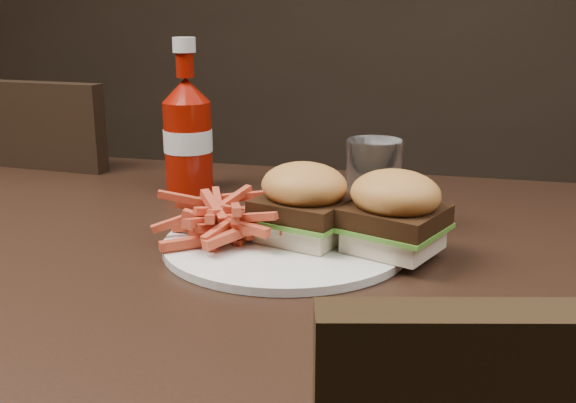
% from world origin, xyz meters
% --- Properties ---
extents(dining_table, '(1.20, 0.80, 0.04)m').
position_xyz_m(dining_table, '(0.00, 0.00, 0.73)').
color(dining_table, black).
rests_on(dining_table, ground).
extents(chair_far, '(0.46, 0.46, 0.04)m').
position_xyz_m(chair_far, '(-0.46, 0.50, 0.43)').
color(chair_far, black).
rests_on(chair_far, ground).
extents(plate, '(0.27, 0.27, 0.01)m').
position_xyz_m(plate, '(0.09, 0.02, 0.76)').
color(plate, white).
rests_on(plate, dining_table).
extents(sandwich_half_a, '(0.10, 0.10, 0.02)m').
position_xyz_m(sandwich_half_a, '(0.11, 0.03, 0.77)').
color(sandwich_half_a, beige).
rests_on(sandwich_half_a, plate).
extents(sandwich_half_b, '(0.11, 0.10, 0.02)m').
position_xyz_m(sandwich_half_b, '(0.21, 0.01, 0.77)').
color(sandwich_half_b, beige).
rests_on(sandwich_half_b, plate).
extents(fries_pile, '(0.13, 0.13, 0.05)m').
position_xyz_m(fries_pile, '(0.02, 0.01, 0.78)').
color(fries_pile, '#B23820').
rests_on(fries_pile, plate).
extents(ketchup_bottle, '(0.08, 0.08, 0.13)m').
position_xyz_m(ketchup_bottle, '(-0.10, 0.22, 0.81)').
color(ketchup_bottle, maroon).
rests_on(ketchup_bottle, dining_table).
extents(tumbler, '(0.08, 0.08, 0.10)m').
position_xyz_m(tumbler, '(0.17, 0.11, 0.81)').
color(tumbler, white).
rests_on(tumbler, dining_table).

